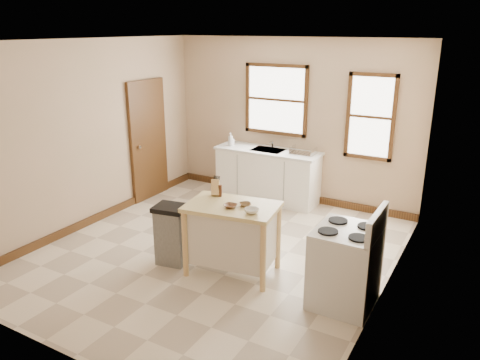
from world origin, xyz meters
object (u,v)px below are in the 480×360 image
object	(u,v)px
bowl_a	(230,206)
bowl_b	(245,205)
soap_bottle_b	(231,141)
dish_rack	(303,151)
trash_bin	(172,235)
knife_block	(215,188)
pepper_grinder	(220,191)
kitchen_island	(232,239)
soap_bottle_a	(231,139)
gas_stove	(346,256)
bowl_c	(252,211)

from	to	relation	value
bowl_a	bowl_b	distance (m)	0.18
soap_bottle_b	bowl_a	distance (m)	2.98
dish_rack	trash_bin	world-z (taller)	dish_rack
knife_block	pepper_grinder	size ratio (longest dim) A/B	1.33
kitchen_island	knife_block	world-z (taller)	knife_block
soap_bottle_b	bowl_b	size ratio (longest dim) A/B	1.20
bowl_b	trash_bin	size ratio (longest dim) A/B	0.18
soap_bottle_a	gas_stove	bearing A→B (deg)	-43.59
bowl_b	dish_rack	bearing A→B (deg)	96.55
knife_block	trash_bin	distance (m)	0.84
kitchen_island	pepper_grinder	bearing A→B (deg)	138.42
knife_block	gas_stove	distance (m)	1.85
soap_bottle_a	bowl_a	xyz separation A→B (m)	(1.51, -2.55, -0.11)
trash_bin	gas_stove	xyz separation A→B (m)	(2.24, 0.19, 0.18)
pepper_grinder	bowl_b	world-z (taller)	pepper_grinder
pepper_grinder	gas_stove	world-z (taller)	gas_stove
soap_bottle_a	trash_bin	world-z (taller)	soap_bottle_a
kitchen_island	gas_stove	bearing A→B (deg)	-8.12
dish_rack	knife_block	distance (m)	2.40
gas_stove	knife_block	bearing A→B (deg)	174.25
soap_bottle_b	pepper_grinder	xyz separation A→B (m)	(1.20, -2.30, -0.03)
dish_rack	kitchen_island	size ratio (longest dim) A/B	0.37
kitchen_island	bowl_b	bearing A→B (deg)	8.74
soap_bottle_b	gas_stove	xyz separation A→B (m)	(2.92, -2.48, -0.43)
soap_bottle_b	kitchen_island	bearing A→B (deg)	-64.05
soap_bottle_a	soap_bottle_b	size ratio (longest dim) A/B	1.36
dish_rack	trash_bin	xyz separation A→B (m)	(-0.67, -2.76, -0.57)
bowl_c	gas_stove	distance (m)	1.17
knife_block	gas_stove	world-z (taller)	gas_stove
dish_rack	kitchen_island	bearing A→B (deg)	-81.57
bowl_c	kitchen_island	bearing A→B (deg)	161.62
bowl_a	bowl_c	xyz separation A→B (m)	(0.30, -0.03, 0.01)
knife_block	bowl_b	xyz separation A→B (m)	(0.51, -0.14, -0.08)
soap_bottle_b	bowl_b	distance (m)	2.94
bowl_b	bowl_c	size ratio (longest dim) A/B	0.85
bowl_a	soap_bottle_a	bearing A→B (deg)	120.69
kitchen_island	bowl_c	world-z (taller)	bowl_c
pepper_grinder	bowl_b	distance (m)	0.46
soap_bottle_a	bowl_b	bearing A→B (deg)	-59.41
soap_bottle_b	gas_stove	world-z (taller)	gas_stove
bowl_a	bowl_c	distance (m)	0.30
bowl_b	trash_bin	world-z (taller)	bowl_b
soap_bottle_b	kitchen_island	world-z (taller)	soap_bottle_b
gas_stove	bowl_a	bearing A→B (deg)	-176.27
bowl_b	gas_stove	size ratio (longest dim) A/B	0.12
soap_bottle_b	dish_rack	size ratio (longest dim) A/B	0.42
dish_rack	gas_stove	world-z (taller)	gas_stove
knife_block	bowl_b	distance (m)	0.54
soap_bottle_a	bowl_c	xyz separation A→B (m)	(1.81, -2.57, -0.11)
bowl_a	bowl_b	world-z (taller)	bowl_a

